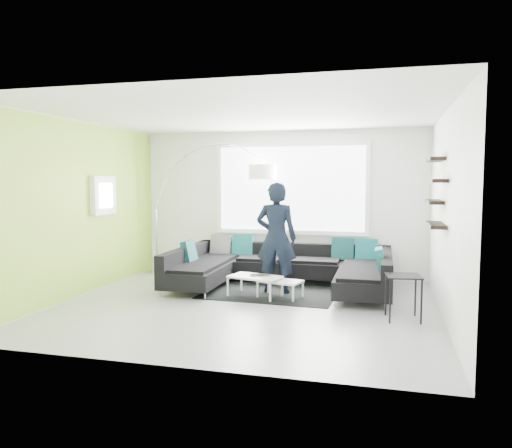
{
  "coord_description": "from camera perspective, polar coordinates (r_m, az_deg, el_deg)",
  "views": [
    {
      "loc": [
        1.99,
        -6.96,
        1.85
      ],
      "look_at": [
        -0.08,
        0.9,
        1.14
      ],
      "focal_mm": 35.0,
      "sensor_mm": 36.0,
      "label": 1
    }
  ],
  "objects": [
    {
      "name": "ground",
      "position": [
        7.47,
        -1.19,
        -9.37
      ],
      "size": [
        5.5,
        5.5,
        0.0
      ],
      "primitive_type": "plane",
      "color": "gray",
      "rests_on": "ground"
    },
    {
      "name": "room_shell",
      "position": [
        7.43,
        -0.49,
        4.66
      ],
      "size": [
        5.54,
        5.04,
        2.82
      ],
      "color": "white",
      "rests_on": "ground"
    },
    {
      "name": "sectional_sofa",
      "position": [
        8.54,
        2.91,
        -5.17
      ],
      "size": [
        3.66,
        2.28,
        0.79
      ],
      "rotation": [
        0.0,
        0.0,
        0.01
      ],
      "color": "black",
      "rests_on": "ground"
    },
    {
      "name": "rug",
      "position": [
        8.33,
        1.71,
        -7.81
      ],
      "size": [
        2.21,
        1.65,
        0.01
      ],
      "primitive_type": "cube",
      "rotation": [
        0.0,
        0.0,
        -0.04
      ],
      "color": "black",
      "rests_on": "ground"
    },
    {
      "name": "coffee_table",
      "position": [
        7.97,
        1.31,
        -7.2
      ],
      "size": [
        1.16,
        0.84,
        0.34
      ],
      "primitive_type": "cube",
      "rotation": [
        0.0,
        0.0,
        -0.25
      ],
      "color": "white",
      "rests_on": "ground"
    },
    {
      "name": "arc_lamp",
      "position": [
        9.99,
        -11.37,
        1.64
      ],
      "size": [
        2.47,
        1.04,
        2.57
      ],
      "primitive_type": null,
      "rotation": [
        0.0,
        0.0,
        0.11
      ],
      "color": "silver",
      "rests_on": "ground"
    },
    {
      "name": "side_table",
      "position": [
        6.98,
        16.46,
        -8.07
      ],
      "size": [
        0.49,
        0.49,
        0.6
      ],
      "primitive_type": "cube",
      "rotation": [
        0.0,
        0.0,
        0.14
      ],
      "color": "black",
      "rests_on": "ground"
    },
    {
      "name": "person",
      "position": [
        8.19,
        2.33,
        -1.59
      ],
      "size": [
        0.7,
        0.49,
        1.83
      ],
      "primitive_type": "imported",
      "rotation": [
        0.0,
        0.0,
        3.18
      ],
      "color": "black",
      "rests_on": "ground"
    },
    {
      "name": "laptop",
      "position": [
        7.95,
        0.46,
        -5.89
      ],
      "size": [
        0.46,
        0.43,
        0.02
      ],
      "primitive_type": "imported",
      "rotation": [
        0.0,
        0.0,
        0.44
      ],
      "color": "black",
      "rests_on": "coffee_table"
    }
  ]
}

